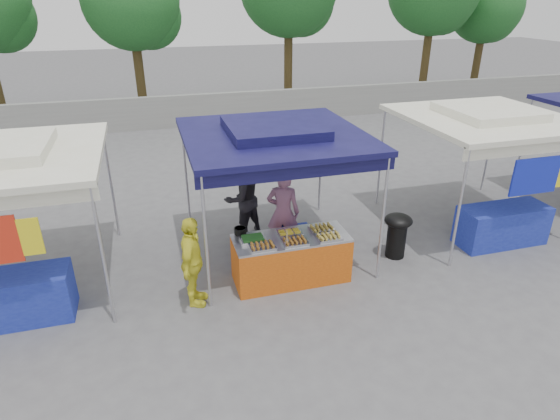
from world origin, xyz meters
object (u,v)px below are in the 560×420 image
object	(u,v)px
vendor_table	(291,258)
vendor_woman	(283,213)
wok_burner	(397,232)
customer_person	(192,262)
helper_man	(242,198)
cooking_pot	(240,231)

from	to	relation	value
vendor_table	vendor_woman	size ratio (longest dim) A/B	1.16
wok_burner	customer_person	size ratio (longest dim) A/B	0.58
vendor_woman	helper_man	distance (m)	1.09
wok_burner	cooking_pot	bearing A→B (deg)	170.79
vendor_table	helper_man	world-z (taller)	helper_man
vendor_table	customer_person	distance (m)	1.78
vendor_table	wok_burner	bearing A→B (deg)	5.60
helper_man	customer_person	world-z (taller)	helper_man
cooking_pot	customer_person	distance (m)	1.09
vendor_table	helper_man	bearing A→B (deg)	104.26
helper_man	vendor_table	bearing A→B (deg)	79.06
cooking_pot	vendor_woman	distance (m)	1.13
vendor_table	vendor_woman	xyz separation A→B (m)	(0.13, 0.95, 0.44)
helper_man	customer_person	distance (m)	2.45
customer_person	wok_burner	bearing A→B (deg)	-66.09
vendor_table	cooking_pot	xyz separation A→B (m)	(-0.82, 0.35, 0.49)
vendor_table	customer_person	bearing A→B (deg)	-171.94
wok_burner	vendor_table	bearing A→B (deg)	178.96
vendor_woman	customer_person	world-z (taller)	vendor_woman
vendor_table	customer_person	xyz separation A→B (m)	(-1.72, -0.24, 0.35)
helper_man	vendor_woman	bearing A→B (deg)	98.52
cooking_pot	vendor_woman	bearing A→B (deg)	32.16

